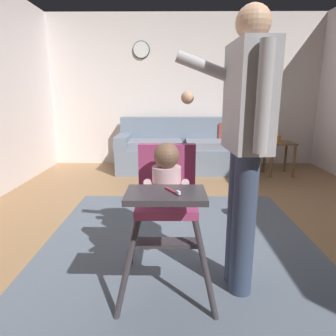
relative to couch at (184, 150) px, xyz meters
The scene contains 10 objects.
ground 2.42m from the couch, 89.59° to the right, with size 6.29×7.37×0.10m, color #956D47.
wall_far 1.09m from the couch, 88.09° to the left, with size 5.49×0.06×2.57m, color silver.
area_rug 2.64m from the couch, 93.27° to the right, with size 2.27×2.44×0.01m, color slate.
couch is the anchor object (origin of this frame).
high_chair 3.21m from the couch, 94.47° to the right, with size 0.61×0.73×0.96m.
adult_standing 3.22m from the couch, 86.25° to the right, with size 0.53×0.50×1.69m.
toy_ball 2.06m from the couch, 75.74° to the right, with size 0.19×0.19×0.19m, color #D13D33.
side_table 1.50m from the couch, 12.99° to the right, with size 0.40×0.40×0.52m.
sippy_cup 1.49m from the couch, 13.28° to the right, with size 0.07×0.07×0.10m, color orange.
wall_clock 1.86m from the couch, 146.77° to the left, with size 0.29×0.04×0.29m.
Camera 1 is at (-0.24, -2.47, 1.21)m, focal length 31.60 mm.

